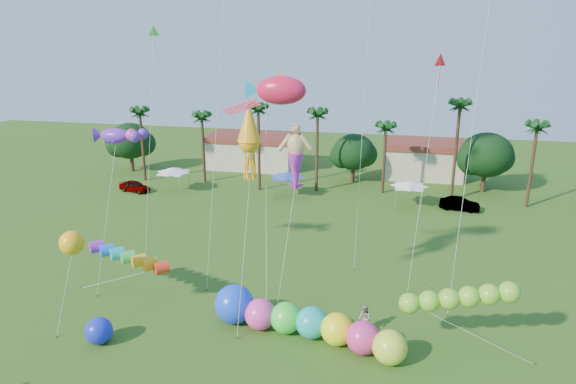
% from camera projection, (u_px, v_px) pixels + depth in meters
% --- Properties ---
extents(tree_line, '(69.46, 8.91, 11.00)m').
position_uv_depth(tree_line, '(374.00, 153.00, 64.50)').
color(tree_line, '#3A2819').
rests_on(tree_line, ground).
extents(buildings_row, '(35.00, 7.00, 4.00)m').
position_uv_depth(buildings_row, '(327.00, 157.00, 72.14)').
color(buildings_row, beige).
rests_on(buildings_row, ground).
extents(tent_row, '(31.00, 4.00, 0.60)m').
position_uv_depth(tent_row, '(286.00, 176.00, 59.75)').
color(tent_row, white).
rests_on(tent_row, ground).
extents(car_a, '(4.28, 2.54, 1.36)m').
position_uv_depth(car_a, '(135.00, 186.00, 62.89)').
color(car_a, '#4C4C54').
rests_on(car_a, ground).
extents(car_b, '(4.42, 2.10, 1.40)m').
position_uv_depth(car_b, '(460.00, 204.00, 56.18)').
color(car_b, '#4C4C54').
rests_on(car_b, ground).
extents(spectator_b, '(1.06, 1.12, 1.84)m').
position_uv_depth(spectator_b, '(364.00, 319.00, 33.03)').
color(spectator_b, '#9D9782').
rests_on(spectator_b, ground).
extents(caterpillar_inflatable, '(12.83, 4.95, 2.63)m').
position_uv_depth(caterpillar_inflatable, '(299.00, 321.00, 32.37)').
color(caterpillar_inflatable, '#FF43AE').
rests_on(caterpillar_inflatable, ground).
extents(blue_ball, '(1.70, 1.70, 1.70)m').
position_uv_depth(blue_ball, '(99.00, 331.00, 31.79)').
color(blue_ball, '#182AD9').
rests_on(blue_ball, ground).
extents(rainbow_tube, '(8.78, 4.27, 3.44)m').
position_uv_depth(rainbow_tube, '(140.00, 266.00, 35.81)').
color(rainbow_tube, red).
rests_on(rainbow_tube, ground).
extents(green_worm, '(10.85, 1.88, 3.72)m').
position_uv_depth(green_worm, '(409.00, 303.00, 30.84)').
color(green_worm, '#7BCC2D').
rests_on(green_worm, ground).
extents(orange_ball_kite, '(1.72, 2.43, 6.72)m').
position_uv_depth(orange_ball_kite, '(72.00, 243.00, 32.14)').
color(orange_ball_kite, '#FFB314').
rests_on(orange_ball_kite, ground).
extents(merman_kite, '(2.09, 4.62, 12.23)m').
position_uv_depth(merman_kite, '(296.00, 162.00, 35.84)').
color(merman_kite, tan).
rests_on(merman_kite, ground).
extents(fish_kite, '(4.98, 5.19, 16.05)m').
position_uv_depth(fish_kite, '(281.00, 90.00, 32.74)').
color(fish_kite, red).
rests_on(fish_kite, ground).
extents(squid_kite, '(1.76, 4.29, 14.11)m').
position_uv_depth(squid_kite, '(249.00, 142.00, 32.04)').
color(squid_kite, '#FFA414').
rests_on(squid_kite, ground).
extents(lobster_kite, '(4.58, 5.92, 12.01)m').
position_uv_depth(lobster_kite, '(115.00, 136.00, 38.35)').
color(lobster_kite, '#6D28CC').
rests_on(lobster_kite, ground).
extents(delta_kite_red, '(1.90, 5.51, 17.16)m').
position_uv_depth(delta_kite_red, '(440.00, 65.00, 37.80)').
color(delta_kite_red, red).
rests_on(delta_kite_red, ground).
extents(delta_kite_green, '(0.96, 4.99, 19.16)m').
position_uv_depth(delta_kite_green, '(153.00, 39.00, 41.29)').
color(delta_kite_green, green).
rests_on(delta_kite_green, ground).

